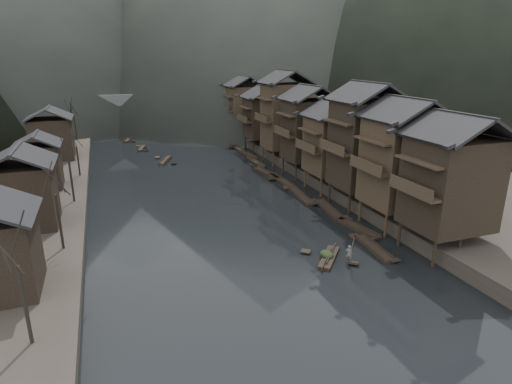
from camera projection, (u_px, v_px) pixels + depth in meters
name	position (u px, v px, depth m)	size (l,w,h in m)	color
water	(244.00, 244.00, 42.75)	(300.00, 300.00, 0.00)	black
right_bank	(343.00, 140.00, 89.52)	(40.00, 200.00, 1.80)	#2D2823
stilt_houses	(315.00, 121.00, 62.62)	(9.00, 67.60, 15.77)	black
left_houses	(34.00, 160.00, 52.45)	(8.10, 53.20, 8.73)	black
bare_trees	(65.00, 146.00, 55.78)	(3.87, 73.82, 7.74)	black
moored_sampans	(262.00, 167.00, 70.76)	(3.23, 73.48, 0.47)	black
midriver_boats	(145.00, 149.00, 84.23)	(7.61, 27.84, 0.45)	black
stone_bridge	(153.00, 109.00, 105.65)	(40.00, 6.00, 9.00)	#4C4C4F
hero_sampan	(329.00, 257.00, 39.45)	(4.09, 4.60, 0.44)	black
cargo_heap	(327.00, 251.00, 39.39)	(1.16, 1.52, 0.70)	black
boatman	(349.00, 251.00, 38.25)	(0.60, 0.39, 1.63)	#565659
bamboo_pole	(353.00, 224.00, 37.51)	(0.06, 0.06, 4.39)	#8C7A51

